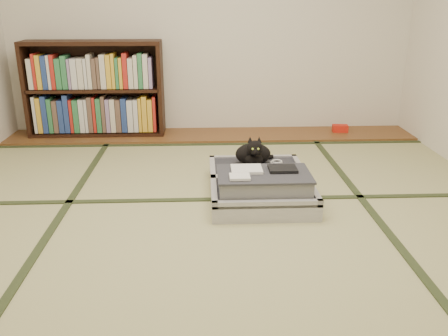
{
  "coord_description": "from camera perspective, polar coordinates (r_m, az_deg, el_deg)",
  "views": [
    {
      "loc": [
        -0.08,
        -2.59,
        1.31
      ],
      "look_at": [
        0.05,
        0.35,
        0.25
      ],
      "focal_mm": 38.0,
      "sensor_mm": 36.0,
      "label": 1
    }
  ],
  "objects": [
    {
      "name": "tatami_borders",
      "position": [
        3.35,
        -0.97,
        -3.14
      ],
      "size": [
        4.0,
        4.5,
        0.01
      ],
      "color": "#2D381E",
      "rests_on": "ground"
    },
    {
      "name": "cat",
      "position": [
        3.51,
        3.58,
        1.72
      ],
      "size": [
        0.3,
        0.3,
        0.24
      ],
      "color": "black",
      "rests_on": "suitcase"
    },
    {
      "name": "bookcase",
      "position": [
        4.85,
        -15.23,
        8.94
      ],
      "size": [
        1.31,
        0.3,
        0.92
      ],
      "color": "black",
      "rests_on": "wood_strip"
    },
    {
      "name": "red_item",
      "position": [
        4.98,
        13.8,
        4.65
      ],
      "size": [
        0.16,
        0.1,
        0.07
      ],
      "primitive_type": "cube",
      "rotation": [
        0.0,
        0.0,
        -0.09
      ],
      "color": "red",
      "rests_on": "wood_strip"
    },
    {
      "name": "floor",
      "position": [
        2.9,
        -0.69,
        -7.02
      ],
      "size": [
        4.5,
        4.5,
        0.0
      ],
      "primitive_type": "plane",
      "color": "tan",
      "rests_on": "ground"
    },
    {
      "name": "cable_coil",
      "position": [
        3.59,
        6.33,
        0.72
      ],
      "size": [
        0.09,
        0.09,
        0.02
      ],
      "color": "white",
      "rests_on": "suitcase"
    },
    {
      "name": "suitcase",
      "position": [
        3.28,
        4.36,
        -1.99
      ],
      "size": [
        0.68,
        0.91,
        0.27
      ],
      "color": "#B7B6BB",
      "rests_on": "floor"
    },
    {
      "name": "wood_strip",
      "position": [
        4.77,
        -1.48,
        4.0
      ],
      "size": [
        4.0,
        0.5,
        0.02
      ],
      "primitive_type": "cube",
      "color": "brown",
      "rests_on": "ground"
    }
  ]
}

